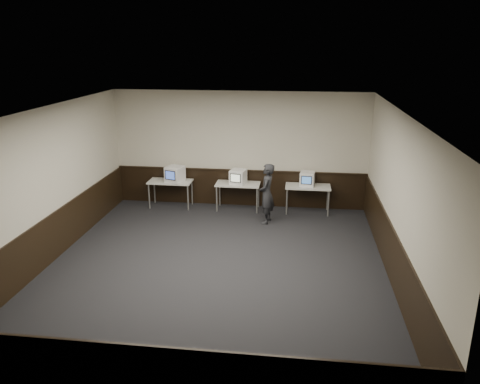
{
  "coord_description": "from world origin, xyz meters",
  "views": [
    {
      "loc": [
        1.59,
        -8.52,
        4.43
      ],
      "look_at": [
        0.31,
        1.6,
        1.15
      ],
      "focal_mm": 35.0,
      "sensor_mm": 36.0,
      "label": 1
    }
  ],
  "objects_px": {
    "emac_center": "(238,177)",
    "person": "(267,194)",
    "desk_right": "(308,188)",
    "desk_left": "(170,183)",
    "emac_left": "(175,174)",
    "emac_right": "(307,179)",
    "desk_center": "(238,186)"
  },
  "relations": [
    {
      "from": "desk_left",
      "to": "desk_right",
      "type": "height_order",
      "value": "same"
    },
    {
      "from": "desk_left",
      "to": "person",
      "type": "xyz_separation_m",
      "value": [
        2.75,
        -0.9,
        0.1
      ]
    },
    {
      "from": "desk_right",
      "to": "person",
      "type": "distance_m",
      "value": 1.38
    },
    {
      "from": "desk_center",
      "to": "emac_center",
      "type": "bearing_deg",
      "value": -75.55
    },
    {
      "from": "emac_right",
      "to": "person",
      "type": "distance_m",
      "value": 1.38
    },
    {
      "from": "emac_left",
      "to": "person",
      "type": "bearing_deg",
      "value": 0.26
    },
    {
      "from": "desk_center",
      "to": "emac_center",
      "type": "height_order",
      "value": "emac_center"
    },
    {
      "from": "desk_left",
      "to": "emac_right",
      "type": "xyz_separation_m",
      "value": [
        3.77,
        0.02,
        0.26
      ]
    },
    {
      "from": "desk_center",
      "to": "desk_right",
      "type": "xyz_separation_m",
      "value": [
        1.9,
        0.0,
        0.0
      ]
    },
    {
      "from": "desk_right",
      "to": "person",
      "type": "height_order",
      "value": "person"
    },
    {
      "from": "desk_right",
      "to": "emac_left",
      "type": "xyz_separation_m",
      "value": [
        -3.64,
        -0.05,
        0.29
      ]
    },
    {
      "from": "person",
      "to": "emac_right",
      "type": "bearing_deg",
      "value": 139.83
    },
    {
      "from": "emac_left",
      "to": "person",
      "type": "xyz_separation_m",
      "value": [
        2.6,
        -0.85,
        -0.19
      ]
    },
    {
      "from": "emac_left",
      "to": "emac_center",
      "type": "relative_size",
      "value": 1.15
    },
    {
      "from": "desk_center",
      "to": "emac_center",
      "type": "relative_size",
      "value": 2.44
    },
    {
      "from": "emac_right",
      "to": "person",
      "type": "xyz_separation_m",
      "value": [
        -1.02,
        -0.92,
        -0.16
      ]
    },
    {
      "from": "desk_left",
      "to": "desk_right",
      "type": "xyz_separation_m",
      "value": [
        3.8,
        0.0,
        0.0
      ]
    },
    {
      "from": "desk_left",
      "to": "emac_left",
      "type": "bearing_deg",
      "value": -18.61
    },
    {
      "from": "desk_center",
      "to": "emac_left",
      "type": "xyz_separation_m",
      "value": [
        -1.74,
        -0.05,
        0.29
      ]
    },
    {
      "from": "emac_left",
      "to": "emac_center",
      "type": "height_order",
      "value": "emac_left"
    },
    {
      "from": "desk_left",
      "to": "person",
      "type": "distance_m",
      "value": 2.9
    },
    {
      "from": "desk_left",
      "to": "emac_center",
      "type": "relative_size",
      "value": 2.44
    },
    {
      "from": "emac_center",
      "to": "person",
      "type": "bearing_deg",
      "value": -32.75
    },
    {
      "from": "emac_left",
      "to": "desk_right",
      "type": "bearing_deg",
      "value": 19.16
    },
    {
      "from": "desk_right",
      "to": "person",
      "type": "xyz_separation_m",
      "value": [
        -1.05,
        -0.9,
        0.1
      ]
    },
    {
      "from": "emac_left",
      "to": "desk_center",
      "type": "bearing_deg",
      "value": 20.06
    },
    {
      "from": "desk_right",
      "to": "emac_center",
      "type": "xyz_separation_m",
      "value": [
        -1.89,
        -0.05,
        0.27
      ]
    },
    {
      "from": "desk_right",
      "to": "emac_center",
      "type": "distance_m",
      "value": 1.91
    },
    {
      "from": "desk_center",
      "to": "person",
      "type": "distance_m",
      "value": 1.24
    },
    {
      "from": "emac_left",
      "to": "person",
      "type": "relative_size",
      "value": 0.36
    },
    {
      "from": "desk_left",
      "to": "desk_center",
      "type": "distance_m",
      "value": 1.9
    },
    {
      "from": "desk_left",
      "to": "emac_center",
      "type": "xyz_separation_m",
      "value": [
        1.91,
        -0.05,
        0.27
      ]
    }
  ]
}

